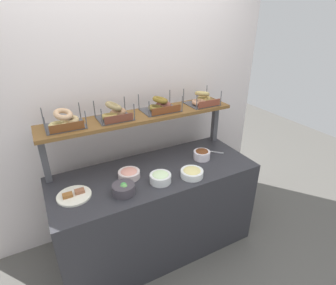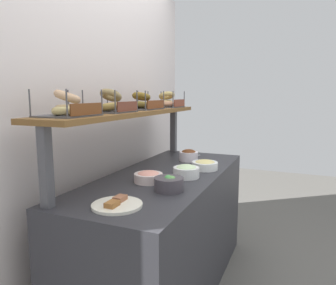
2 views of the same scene
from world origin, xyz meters
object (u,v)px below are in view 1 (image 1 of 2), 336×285
at_px(bowl_egg_salad, 192,173).
at_px(serving_spoon_near_plate, 211,151).
at_px(bagel_basket_everything, 114,113).
at_px(bagel_basket_sesame, 202,99).
at_px(bagel_basket_plain, 64,121).
at_px(bowl_veggie_mix, 124,189).
at_px(bowl_scallion_spread, 160,177).
at_px(bowl_lox_spread, 129,174).
at_px(bagel_basket_cinnamon_raisin, 160,106).
at_px(bowl_chocolate_spread, 202,154).
at_px(serving_plate_white, 74,195).

xyz_separation_m(bowl_egg_salad, serving_spoon_near_plate, (0.40, 0.27, -0.03)).
relative_size(bagel_basket_everything, bagel_basket_sesame, 0.99).
xyz_separation_m(bowl_egg_salad, bagel_basket_plain, (-0.86, 0.50, 0.44)).
bearing_deg(bowl_veggie_mix, bowl_scallion_spread, 1.17).
relative_size(bowl_veggie_mix, serving_spoon_near_plate, 1.22).
relative_size(bowl_lox_spread, serving_spoon_near_plate, 1.28).
bearing_deg(bowl_lox_spread, bagel_basket_cinnamon_raisin, 31.87).
height_order(serving_spoon_near_plate, bagel_basket_sesame, bagel_basket_sesame).
xyz_separation_m(bagel_basket_plain, bagel_basket_cinnamon_raisin, (0.82, -0.00, -0.00)).
xyz_separation_m(bowl_chocolate_spread, bowl_veggie_mix, (-0.82, -0.16, -0.01)).
xyz_separation_m(bowl_scallion_spread, bagel_basket_sesame, (0.65, 0.42, 0.43)).
bearing_deg(bagel_basket_sesame, bagel_basket_plain, 178.77).
height_order(bowl_veggie_mix, bagel_basket_everything, bagel_basket_everything).
bearing_deg(bowl_egg_salad, bagel_basket_plain, 150.06).
bearing_deg(serving_spoon_near_plate, bowl_lox_spread, -177.16).
xyz_separation_m(bowl_scallion_spread, serving_plate_white, (-0.65, 0.13, -0.03)).
distance_m(bowl_chocolate_spread, bowl_egg_salad, 0.32).
bearing_deg(bagel_basket_sesame, bowl_scallion_spread, -147.38).
relative_size(bowl_egg_salad, bowl_veggie_mix, 1.11).
bearing_deg(bowl_scallion_spread, bowl_egg_salad, -10.50).
bearing_deg(bagel_basket_everything, bowl_chocolate_spread, -21.47).
bearing_deg(bowl_veggie_mix, bowl_lox_spread, 59.04).
height_order(bowl_chocolate_spread, bowl_lox_spread, bowl_chocolate_spread).
relative_size(bowl_scallion_spread, bagel_basket_plain, 0.59).
xyz_separation_m(bowl_lox_spread, bowl_scallion_spread, (0.20, -0.18, 0.01)).
relative_size(bagel_basket_plain, bagel_basket_everything, 1.05).
distance_m(bowl_egg_salad, bagel_basket_everything, 0.81).
bearing_deg(bagel_basket_everything, bagel_basket_plain, 178.43).
bearing_deg(serving_plate_white, bowl_veggie_mix, -21.68).
bearing_deg(serving_plate_white, serving_spoon_near_plate, 4.13).
distance_m(bowl_veggie_mix, bagel_basket_sesame, 1.14).
relative_size(bowl_lox_spread, bowl_egg_salad, 0.95).
bearing_deg(serving_spoon_near_plate, bagel_basket_sesame, 91.84).
relative_size(bowl_chocolate_spread, bagel_basket_everything, 0.55).
height_order(bowl_scallion_spread, bagel_basket_plain, bagel_basket_plain).
bearing_deg(serving_plate_white, bagel_basket_sesame, 12.58).
xyz_separation_m(bowl_lox_spread, bagel_basket_cinnamon_raisin, (0.42, 0.26, 0.44)).
bearing_deg(bagel_basket_plain, bagel_basket_cinnamon_raisin, -0.28).
height_order(bowl_lox_spread, bagel_basket_everything, bagel_basket_everything).
bearing_deg(serving_spoon_near_plate, bowl_chocolate_spread, -156.70).
bearing_deg(bowl_egg_salad, bagel_basket_sesame, 50.27).
bearing_deg(bowl_chocolate_spread, bagel_basket_sesame, 60.55).
bearing_deg(serving_spoon_near_plate, bowl_veggie_mix, -166.73).
xyz_separation_m(bowl_veggie_mix, bagel_basket_sesame, (0.97, 0.43, 0.44)).
bearing_deg(serving_plate_white, bagel_basket_cinnamon_raisin, 19.80).
height_order(bowl_scallion_spread, serving_spoon_near_plate, bowl_scallion_spread).
bearing_deg(bowl_lox_spread, bowl_veggie_mix, -120.96).
height_order(bowl_veggie_mix, serving_plate_white, bowl_veggie_mix).
bearing_deg(bagel_basket_sesame, bowl_lox_spread, -164.35).
height_order(bowl_lox_spread, serving_spoon_near_plate, bowl_lox_spread).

